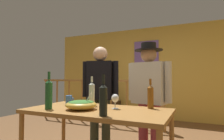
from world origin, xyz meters
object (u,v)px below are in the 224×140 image
object	(u,v)px
tv_console	(104,108)
wine_bottle_amber	(150,96)
framed_picture	(146,53)
mug_blue	(69,100)
wine_glass	(115,99)
person_standing_left	(100,90)
wine_bottle_dark	(103,99)
serving_table	(97,116)
stair_railing	(112,96)
flat_screen_tv	(104,91)
person_standing_right	(149,91)
wine_bottle_green	(49,94)
salad_bowl	(81,104)
wine_bottle_clear	(92,93)

from	to	relation	value
tv_console	wine_bottle_amber	xyz separation A→B (m)	(2.04, -2.88, 0.69)
framed_picture	mug_blue	bearing A→B (deg)	-92.85
framed_picture	mug_blue	size ratio (longest dim) A/B	5.93
framed_picture	tv_console	distance (m)	2.00
wine_glass	person_standing_left	xyz separation A→B (m)	(-0.54, 0.67, 0.04)
wine_bottle_dark	serving_table	bearing A→B (deg)	127.94
wine_glass	wine_bottle_amber	xyz separation A→B (m)	(0.34, 0.19, 0.03)
stair_railing	tv_console	xyz separation A→B (m)	(-0.64, 0.82, -0.45)
flat_screen_tv	person_standing_right	size ratio (longest dim) A/B	0.37
wine_bottle_dark	wine_bottle_green	xyz separation A→B (m)	(-0.69, 0.07, 0.02)
wine_bottle_dark	person_standing_left	distance (m)	1.21
salad_bowl	wine_glass	world-z (taller)	salad_bowl
serving_table	salad_bowl	world-z (taller)	salad_bowl
wine_glass	flat_screen_tv	bearing A→B (deg)	119.35
framed_picture	salad_bowl	world-z (taller)	framed_picture
wine_bottle_green	salad_bowl	bearing A→B (deg)	20.71
serving_table	wine_bottle_dark	xyz separation A→B (m)	(0.23, -0.29, 0.22)
stair_railing	wine_bottle_clear	bearing A→B (deg)	-71.46
wine_glass	wine_bottle_dark	xyz separation A→B (m)	(0.06, -0.38, 0.04)
wine_bottle_clear	salad_bowl	bearing A→B (deg)	-81.81
person_standing_left	person_standing_right	world-z (taller)	person_standing_right
salad_bowl	mug_blue	distance (m)	0.46
wine_glass	wine_bottle_amber	distance (m)	0.38
person_standing_left	mug_blue	bearing A→B (deg)	63.98
tv_console	wine_bottle_amber	distance (m)	3.60
tv_console	mug_blue	world-z (taller)	mug_blue
mug_blue	wine_bottle_amber	bearing A→B (deg)	5.08
framed_picture	person_standing_right	world-z (taller)	framed_picture
wine_bottle_clear	person_standing_right	size ratio (longest dim) A/B	0.22
serving_table	wine_bottle_amber	world-z (taller)	wine_bottle_amber
flat_screen_tv	salad_bowl	world-z (taller)	salad_bowl
tv_console	serving_table	bearing A→B (deg)	-64.06
serving_table	person_standing_right	bearing A→B (deg)	63.95
mug_blue	person_standing_right	world-z (taller)	person_standing_right
wine_bottle_clear	person_standing_left	size ratio (longest dim) A/B	0.22
flat_screen_tv	salad_bowl	distance (m)	3.51
wine_glass	wine_bottle_clear	distance (m)	0.36
framed_picture	flat_screen_tv	bearing A→B (deg)	-164.88
stair_railing	wine_glass	distance (m)	2.50
mug_blue	tv_console	bearing A→B (deg)	109.08
stair_railing	wine_bottle_clear	world-z (taller)	wine_bottle_clear
salad_bowl	tv_console	bearing A→B (deg)	113.30
flat_screen_tv	framed_picture	bearing A→B (deg)	15.12
tv_console	wine_bottle_clear	bearing A→B (deg)	-65.40
flat_screen_tv	person_standing_left	world-z (taller)	person_standing_left
framed_picture	wine_bottle_clear	distance (m)	3.38
stair_railing	wine_bottle_dark	size ratio (longest dim) A/B	9.42
person_standing_left	person_standing_right	bearing A→B (deg)	167.06
flat_screen_tv	wine_bottle_amber	distance (m)	3.51
wine_glass	wine_bottle_amber	size ratio (longest dim) A/B	0.49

